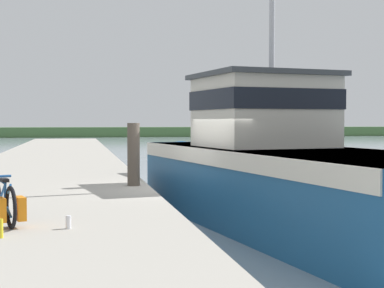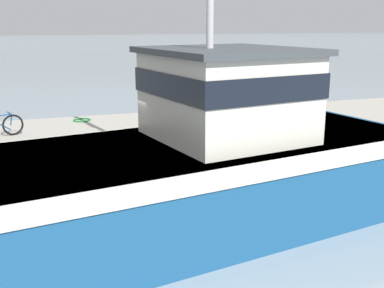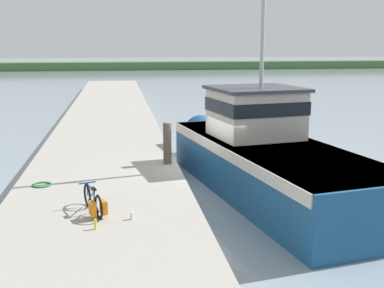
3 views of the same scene
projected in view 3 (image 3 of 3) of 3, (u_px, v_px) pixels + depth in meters
ground_plane at (203, 189)px, 17.39m from camera, size 320.00×320.00×0.00m
dock_pier at (104, 181)px, 16.77m from camera, size 5.30×80.00×0.91m
far_shoreline at (279, 65)px, 98.84m from camera, size 180.00×5.00×1.53m
fishing_boat_main at (264, 154)px, 17.04m from camera, size 5.42×13.05×10.14m
bicycle_touring at (95, 203)px, 12.19m from camera, size 0.75×1.64×0.69m
mooring_post at (167, 143)px, 17.26m from camera, size 0.30×0.30×1.50m
hose_coil at (42, 185)px, 14.72m from camera, size 0.58×0.58×0.05m
water_bottle_by_bike at (132, 216)px, 11.89m from camera, size 0.08×0.08×0.19m
water_bottle_on_curb at (95, 224)px, 11.25m from camera, size 0.06×0.06×0.25m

